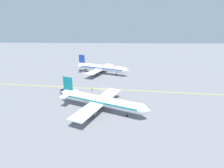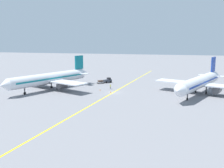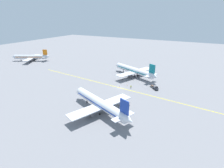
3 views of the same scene
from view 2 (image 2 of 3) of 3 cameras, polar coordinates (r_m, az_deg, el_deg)
name	(u,v)px [view 2 (image 2 of 3)]	position (r m, az deg, el deg)	size (l,w,h in m)	color
ground_plane	(113,93)	(82.42, 0.24, -1.88)	(400.00, 400.00, 0.00)	slate
apron_yellow_centreline	(113,93)	(82.42, 0.24, -1.88)	(0.40, 120.00, 0.01)	yellow
airplane_at_gate	(200,82)	(83.67, 18.56, 0.36)	(27.91, 34.04, 10.60)	silver
airplane_adjacent_stand	(50,79)	(89.12, -13.25, 1.17)	(27.78, 33.80, 10.60)	silver
baggage_tug_dark	(108,80)	(100.62, -0.92, 0.80)	(3.12, 3.23, 2.11)	#333842
baggage_cart_trailing	(100,82)	(98.92, -2.52, 0.55)	(2.78, 2.87, 1.24)	gray
ground_crew_worker	(110,86)	(88.00, -0.37, -0.52)	(0.28, 0.57, 1.68)	#23232D
traffic_cone_near_nose	(100,90)	(85.75, -2.61, -1.24)	(0.32, 0.32, 0.55)	orange
traffic_cone_mid_apron	(111,92)	(81.92, -0.28, -1.76)	(0.32, 0.32, 0.55)	orange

